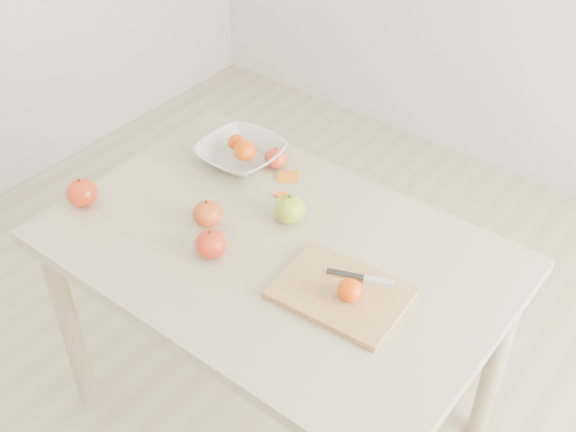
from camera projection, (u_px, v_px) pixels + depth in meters
The scene contains 15 objects.
ground at pixel (279, 416), 2.37m from camera, with size 3.50×3.50×0.00m, color #C6B293.
table at pixel (277, 273), 1.96m from camera, with size 1.20×0.80×0.75m.
cutting_board at pixel (341, 293), 1.75m from camera, with size 0.31×0.23×0.02m, color tan.
board_tangerine at pixel (350, 290), 1.71m from camera, with size 0.06×0.06×0.05m, color #DE4907.
fruit_bowl at pixel (241, 154), 2.18m from camera, with size 0.25×0.25×0.06m, color silver.
bowl_tangerine_near at pixel (236, 142), 2.18m from camera, with size 0.05×0.05×0.05m, color #D35307.
bowl_tangerine_far at pixel (245, 151), 2.13m from camera, with size 0.07×0.07×0.06m, color #D84907.
orange_peel_a at pixel (288, 178), 2.13m from camera, with size 0.06×0.04×0.00m, color orange.
orange_peel_b at pixel (283, 197), 2.06m from camera, with size 0.04×0.04×0.00m, color orange.
paring_knife at pixel (373, 280), 1.76m from camera, with size 0.17×0.07×0.01m.
apple_green at pixel (289, 209), 1.95m from camera, with size 0.09×0.09×0.08m, color olive.
apple_red_b at pixel (207, 214), 1.94m from camera, with size 0.08×0.08×0.07m, color maroon.
apple_red_d at pixel (82, 193), 2.01m from camera, with size 0.09×0.09×0.08m, color #980512.
apple_red_e at pixel (210, 244), 1.85m from camera, with size 0.08×0.08×0.07m, color maroon.
apple_red_a at pixel (276, 158), 2.16m from camera, with size 0.07×0.07×0.06m, color #A71723.
Camera 1 is at (0.90, -1.10, 2.01)m, focal length 45.00 mm.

